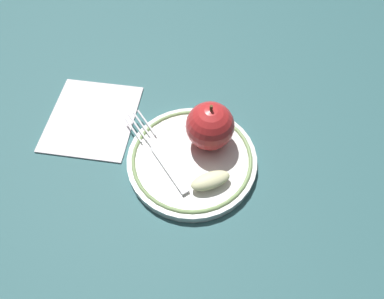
# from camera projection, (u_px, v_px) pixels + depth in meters

# --- Properties ---
(ground_plane) EXTENTS (2.00, 2.00, 0.00)m
(ground_plane) POSITION_uv_depth(u_px,v_px,m) (200.00, 156.00, 0.57)
(ground_plane) COLOR #315F62
(plate) EXTENTS (0.19, 0.19, 0.02)m
(plate) POSITION_uv_depth(u_px,v_px,m) (192.00, 160.00, 0.55)
(plate) COLOR white
(plate) RESTS_ON ground_plane
(apple_red_whole) EXTENTS (0.07, 0.07, 0.08)m
(apple_red_whole) POSITION_uv_depth(u_px,v_px,m) (210.00, 126.00, 0.53)
(apple_red_whole) COLOR red
(apple_red_whole) RESTS_ON plate
(apple_slice_front) EXTENTS (0.04, 0.06, 0.02)m
(apple_slice_front) POSITION_uv_depth(u_px,v_px,m) (210.00, 180.00, 0.51)
(apple_slice_front) COLOR beige
(apple_slice_front) RESTS_ON plate
(fork) EXTENTS (0.15, 0.10, 0.00)m
(fork) POSITION_uv_depth(u_px,v_px,m) (158.00, 153.00, 0.55)
(fork) COLOR silver
(fork) RESTS_ON plate
(napkin_folded) EXTENTS (0.17, 0.16, 0.01)m
(napkin_folded) POSITION_uv_depth(u_px,v_px,m) (92.00, 118.00, 0.61)
(napkin_folded) COLOR white
(napkin_folded) RESTS_ON ground_plane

